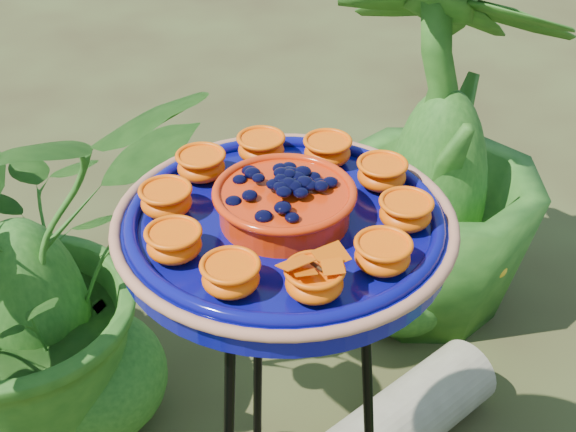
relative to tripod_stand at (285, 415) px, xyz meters
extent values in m
torus|color=black|center=(0.00, 0.00, 0.36)|extent=(0.29, 0.29, 0.02)
cylinder|color=black|center=(-0.01, 0.15, -0.11)|extent=(0.02, 0.09, 0.94)
cylinder|color=#080962|center=(0.00, 0.00, 0.40)|extent=(0.50, 0.50, 0.04)
torus|color=#AC734D|center=(0.00, 0.00, 0.42)|extent=(0.50, 0.50, 0.02)
torus|color=#080962|center=(0.00, 0.00, 0.42)|extent=(0.46, 0.46, 0.02)
cylinder|color=red|center=(0.00, 0.00, 0.44)|extent=(0.20, 0.20, 0.05)
torus|color=red|center=(0.00, 0.00, 0.47)|extent=(0.21, 0.21, 0.01)
ellipsoid|color=black|center=(0.00, 0.00, 0.47)|extent=(0.17, 0.17, 0.03)
ellipsoid|color=#F75302|center=(0.17, 0.04, 0.44)|extent=(0.07, 0.07, 0.04)
cylinder|color=#FF6F05|center=(0.17, 0.04, 0.46)|extent=(0.07, 0.07, 0.01)
ellipsoid|color=#F75302|center=(0.11, 0.13, 0.44)|extent=(0.07, 0.07, 0.04)
cylinder|color=#FF6F05|center=(0.11, 0.13, 0.46)|extent=(0.07, 0.07, 0.01)
ellipsoid|color=#F75302|center=(0.02, 0.17, 0.44)|extent=(0.07, 0.07, 0.04)
cylinder|color=#FF6F05|center=(0.02, 0.17, 0.46)|extent=(0.07, 0.07, 0.01)
ellipsoid|color=#F75302|center=(-0.09, 0.15, 0.44)|extent=(0.07, 0.07, 0.04)
cylinder|color=#FF6F05|center=(-0.09, 0.15, 0.46)|extent=(0.07, 0.07, 0.01)
ellipsoid|color=#F75302|center=(-0.16, 0.07, 0.44)|extent=(0.07, 0.07, 0.04)
cylinder|color=#FF6F05|center=(-0.16, 0.07, 0.46)|extent=(0.07, 0.07, 0.01)
ellipsoid|color=#F75302|center=(-0.17, -0.04, 0.44)|extent=(0.07, 0.07, 0.04)
cylinder|color=#FF6F05|center=(-0.17, -0.04, 0.46)|extent=(0.07, 0.07, 0.01)
ellipsoid|color=#F75302|center=(-0.11, -0.13, 0.44)|extent=(0.07, 0.07, 0.04)
cylinder|color=#FF6F05|center=(-0.11, -0.13, 0.46)|extent=(0.07, 0.07, 0.01)
ellipsoid|color=#F75302|center=(-0.02, -0.17, 0.44)|extent=(0.07, 0.07, 0.04)
cylinder|color=#FF6F05|center=(-0.02, -0.17, 0.46)|extent=(0.07, 0.07, 0.01)
ellipsoid|color=#F75302|center=(0.09, -0.15, 0.44)|extent=(0.07, 0.07, 0.04)
cylinder|color=#FF6F05|center=(0.09, -0.15, 0.46)|extent=(0.07, 0.07, 0.01)
ellipsoid|color=#F75302|center=(0.16, -0.07, 0.44)|extent=(0.07, 0.07, 0.04)
cylinder|color=#FF6F05|center=(0.16, -0.07, 0.46)|extent=(0.07, 0.07, 0.01)
cylinder|color=black|center=(-0.02, -0.17, 0.47)|extent=(0.02, 0.03, 0.00)
cube|color=#FF6E05|center=(-0.04, -0.17, 0.47)|extent=(0.05, 0.04, 0.01)
cube|color=#FF6E05|center=(0.01, -0.17, 0.47)|extent=(0.05, 0.04, 0.01)
cylinder|color=tan|center=(0.41, 0.30, -0.49)|extent=(0.56, 0.38, 0.18)
imported|color=#1A4813|center=(-0.43, 0.70, -0.09)|extent=(1.07, 1.00, 0.98)
imported|color=#1A4813|center=(0.72, 0.80, -0.01)|extent=(0.88, 0.88, 1.13)
camera|label=1|loc=(-0.30, -0.91, 1.09)|focal=50.00mm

